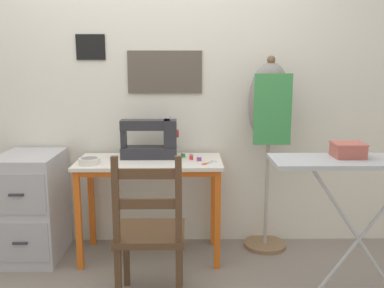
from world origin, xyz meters
TOP-DOWN VIEW (x-y plane):
  - ground_plane at (0.00, 0.00)m, footprint 14.00×14.00m
  - wall_back at (0.00, 0.55)m, footprint 10.00×0.07m
  - sewing_table at (0.00, 0.23)m, footprint 1.02×0.49m
  - sewing_machine at (0.01, 0.32)m, footprint 0.42×0.16m
  - fabric_bowl at (-0.40, 0.12)m, footprint 0.14×0.14m
  - scissors at (0.40, 0.13)m, footprint 0.11×0.13m
  - thread_spool_near_machine at (0.24, 0.33)m, footprint 0.04×0.04m
  - thread_spool_mid_table at (0.30, 0.25)m, footprint 0.03×0.03m
  - thread_spool_far_edge at (0.35, 0.20)m, footprint 0.04×0.04m
  - wooden_chair at (0.05, -0.38)m, footprint 0.40×0.38m
  - filing_cabinet at (-0.85, 0.25)m, footprint 0.41×0.53m
  - dress_form at (0.87, 0.38)m, footprint 0.32×0.32m
  - ironing_board at (1.22, -0.50)m, footprint 1.00×0.32m
  - storage_box at (1.14, -0.45)m, footprint 0.17×0.15m

SIDE VIEW (x-z plane):
  - ground_plane at x=0.00m, z-range 0.00..0.00m
  - filing_cabinet at x=-0.85m, z-range 0.00..0.77m
  - wooden_chair at x=0.05m, z-range -0.03..0.89m
  - sewing_table at x=0.00m, z-range 0.26..0.98m
  - scissors at x=0.40m, z-range 0.72..0.73m
  - thread_spool_near_machine at x=0.24m, z-range 0.72..0.76m
  - thread_spool_far_edge at x=0.35m, z-range 0.72..0.76m
  - thread_spool_mid_table at x=0.30m, z-range 0.72..0.76m
  - fabric_bowl at x=-0.40m, z-range 0.73..0.77m
  - ironing_board at x=1.22m, z-range 0.39..1.29m
  - sewing_machine at x=0.01m, z-range 0.70..1.01m
  - storage_box at x=1.14m, z-range 0.90..0.98m
  - dress_form at x=0.87m, z-range 0.30..1.76m
  - wall_back at x=0.00m, z-range 0.00..2.55m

